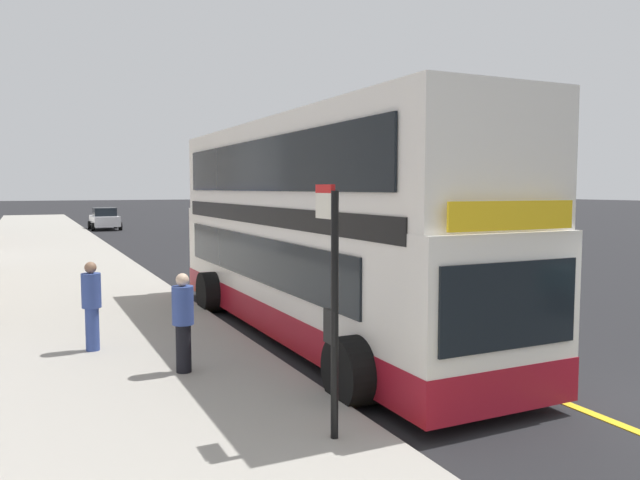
% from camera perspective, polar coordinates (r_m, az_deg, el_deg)
% --- Properties ---
extents(ground_plane, '(260.00, 260.00, 0.00)m').
position_cam_1_polar(ground_plane, '(37.23, -13.29, -0.02)').
color(ground_plane, black).
extents(pavement_near, '(6.00, 76.00, 0.14)m').
position_cam_1_polar(pavement_near, '(36.40, -24.12, -0.31)').
color(pavement_near, '#A39E93').
rests_on(pavement_near, ground).
extents(double_decker_bus, '(3.19, 11.54, 4.40)m').
position_cam_1_polar(double_decker_bus, '(12.78, -0.54, 0.38)').
color(double_decker_bus, white).
rests_on(double_decker_bus, ground).
extents(bus_bay_markings, '(3.07, 15.26, 0.01)m').
position_cam_1_polar(bus_bay_markings, '(13.05, -0.46, -8.70)').
color(bus_bay_markings, gold).
rests_on(bus_bay_markings, ground).
extents(bus_stop_sign, '(0.09, 0.51, 2.96)m').
position_cam_1_polar(bus_stop_sign, '(7.16, 1.10, -4.88)').
color(bus_stop_sign, black).
rests_on(bus_stop_sign, pavement_near).
extents(parked_car_white_across, '(2.09, 4.20, 1.62)m').
position_cam_1_polar(parked_car_white_across, '(48.13, -19.28, 1.86)').
color(parked_car_white_across, silver).
rests_on(parked_car_white_across, ground).
extents(parked_car_silver_kerbside, '(2.09, 4.20, 1.62)m').
position_cam_1_polar(parked_car_silver_kerbside, '(30.21, -4.30, 0.52)').
color(parked_car_silver_kerbside, '#B2B5BA').
rests_on(parked_car_silver_kerbside, ground).
extents(parked_car_black_behind, '(2.09, 4.20, 1.62)m').
position_cam_1_polar(parked_car_black_behind, '(42.76, -8.34, 1.74)').
color(parked_car_black_behind, black).
rests_on(parked_car_black_behind, ground).
extents(pedestrian_waiting_near_sign, '(0.34, 0.34, 1.58)m').
position_cam_1_polar(pedestrian_waiting_near_sign, '(10.05, -12.54, -7.14)').
color(pedestrian_waiting_near_sign, black).
rests_on(pedestrian_waiting_near_sign, pavement_near).
extents(pedestrian_further_back, '(0.34, 0.34, 1.61)m').
position_cam_1_polar(pedestrian_further_back, '(11.83, -20.35, -5.45)').
color(pedestrian_further_back, '#33478C').
rests_on(pedestrian_further_back, pavement_near).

